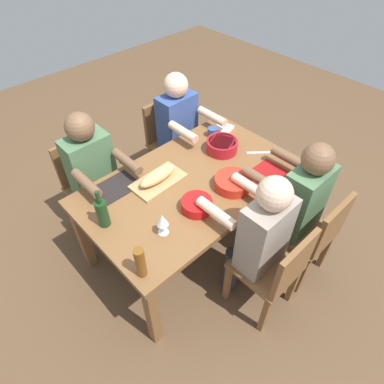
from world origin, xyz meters
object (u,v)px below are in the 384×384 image
Objects in this scene: chair_near_right at (313,233)px; serving_bowl_fruit at (197,204)px; chair_far_right at (168,139)px; serving_bowl_pasta at (222,145)px; dining_table at (192,190)px; chair_far_left at (88,181)px; wine_bottle at (102,213)px; beer_bottle at (140,262)px; diner_near_center at (259,234)px; bread_loaf at (158,176)px; chair_near_center at (276,270)px; napkin_stack at (223,128)px; diner_far_left at (94,172)px; cutting_board at (158,181)px; serving_bowl_salad at (233,182)px; wine_glass at (162,221)px; diner_far_right at (180,128)px; cup_far_right at (212,132)px; diner_near_right at (298,200)px.

serving_bowl_fruit is (-0.61, 0.59, 0.30)m from chair_near_right.
chair_far_right is 0.77m from serving_bowl_pasta.
chair_far_left is at bearing 118.94° from dining_table.
wine_bottle is 1.32× the size of beer_bottle.
chair_far_right is 2.93× the size of wine_bottle.
chair_far_left is (-0.45, 1.44, -0.21)m from diner_near_center.
serving_bowl_fruit is at bearing -86.89° from bread_loaf.
chair_near_center is 1.04m from bread_loaf.
chair_near_center is 1.33m from napkin_stack.
chair_far_left is 2.93× the size of wine_bottle.
diner_far_left reaches higher than serving_bowl_pasta.
cutting_board reaches higher than dining_table.
serving_bowl_pasta is 0.95× the size of serving_bowl_salad.
wine_glass is (-0.91, 0.59, 0.37)m from chair_near_right.
bread_loaf is at bearing -143.69° from diner_far_right.
diner_far_right is at bearing 70.35° from diner_near_center.
wine_glass is 1.19× the size of napkin_stack.
cup_far_right is (0.07, -0.33, 0.08)m from diner_far_right.
wine_bottle is (-0.50, -0.07, 0.04)m from bread_loaf.
chair_far_right is at bearing 48.72° from wine_glass.
dining_table is 0.74m from napkin_stack.
chair_far_left is 1.71m from diner_near_right.
wine_glass is (-0.28, -0.39, 0.11)m from cutting_board.
wine_glass reaches higher than serving_bowl_pasta.
chair_near_right is at bearing -43.91° from serving_bowl_fruit.
chair_far_right is 1.71m from beer_bottle.
diner_near_center is 1.00× the size of diner_near_right.
chair_far_right is at bearing 75.39° from serving_bowl_salad.
serving_bowl_fruit reaches higher than dining_table.
diner_far_left reaches higher than cutting_board.
serving_bowl_fruit is at bearing 136.09° from chair_near_right.
serving_bowl_fruit is at bearing -71.51° from diner_far_left.
wine_bottle is at bearing -171.94° from bread_loaf.
diner_far_left is (-0.45, 1.26, 0.00)m from diner_near_center.
cup_far_right is (0.69, 0.52, -0.01)m from serving_bowl_fruit.
diner_near_center reaches higher than beer_bottle.
serving_bowl_salad is at bearing -54.44° from diner_far_left.
serving_bowl_salad reaches higher than dining_table.
diner_near_center reaches higher than serving_bowl_salad.
serving_bowl_pasta is 0.62m from bread_loaf.
serving_bowl_fruit is 0.60m from beer_bottle.
chair_far_left is 3.86× the size of beer_bottle.
chair_near_right reaches higher than serving_bowl_pasta.
cutting_board is 0.77m from beer_bottle.
chair_far_right is 0.95m from cutting_board.
chair_near_center is 2.12× the size of cutting_board.
bread_loaf is (-0.64, -0.65, 0.32)m from chair_far_right.
chair_near_center is 1.03m from cutting_board.
cutting_board is (0.26, -0.65, 0.27)m from chair_far_left.
serving_bowl_salad is 0.64m from wine_glass.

